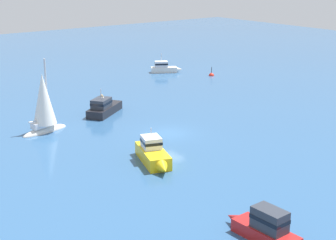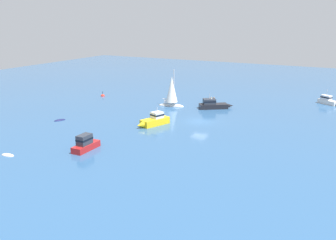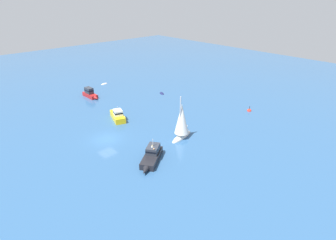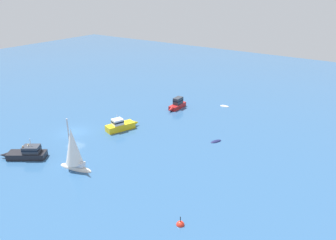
# 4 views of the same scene
# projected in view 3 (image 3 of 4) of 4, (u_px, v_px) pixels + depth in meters

# --- Properties ---
(ground_plane) EXTENTS (162.46, 162.46, 0.00)m
(ground_plane) POSITION_uv_depth(u_px,v_px,m) (107.00, 139.00, 43.73)
(ground_plane) COLOR #2D5684
(rib) EXTENTS (0.99, 1.90, 0.46)m
(rib) POSITION_uv_depth(u_px,v_px,m) (104.00, 84.00, 69.65)
(rib) COLOR silver
(rib) RESTS_ON ground
(cabin_cruiser) EXTENTS (5.18, 1.58, 2.09)m
(cabin_cruiser) POSITION_uv_depth(u_px,v_px,m) (90.00, 94.00, 60.76)
(cabin_cruiser) COLOR #B21E1E
(cabin_cruiser) RESTS_ON ground
(sailboat) EXTENTS (2.61, 5.05, 7.55)m
(sailboat) POSITION_uv_depth(u_px,v_px,m) (182.00, 123.00, 43.18)
(sailboat) COLOR silver
(sailboat) RESTS_ON ground
(cabin_cruiser_2) EXTENTS (4.80, 6.07, 2.92)m
(cabin_cruiser_2) POSITION_uv_depth(u_px,v_px,m) (152.00, 156.00, 37.91)
(cabin_cruiser_2) COLOR black
(cabin_cruiser_2) RESTS_ON ground
(tender) EXTENTS (2.09, 1.53, 0.42)m
(tender) POSITION_uv_depth(u_px,v_px,m) (162.00, 94.00, 63.19)
(tender) COLOR #191E4C
(tender) RESTS_ON ground
(powerboat) EXTENTS (6.03, 3.33, 2.75)m
(powerboat) POSITION_uv_depth(u_px,v_px,m) (117.00, 115.00, 50.33)
(powerboat) COLOR yellow
(powerboat) RESTS_ON ground
(channel_buoy) EXTENTS (0.84, 0.84, 1.42)m
(channel_buoy) POSITION_uv_depth(u_px,v_px,m) (249.00, 111.00, 54.02)
(channel_buoy) COLOR red
(channel_buoy) RESTS_ON ground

